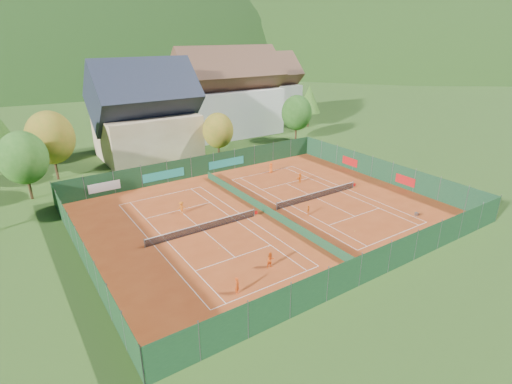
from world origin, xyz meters
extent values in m
plane|color=#294C17|center=(0.00, 0.00, -0.02)|extent=(600.00, 600.00, 0.00)
cube|color=#A23D17|center=(0.00, 0.00, 0.01)|extent=(40.00, 32.00, 0.01)
cube|color=white|center=(-8.00, 11.88, 0.01)|extent=(10.97, 0.06, 0.00)
cube|color=white|center=(-8.00, -11.88, 0.01)|extent=(10.97, 0.06, 0.00)
cube|color=white|center=(-13.48, 0.00, 0.01)|extent=(0.06, 23.77, 0.00)
cube|color=white|center=(-2.51, 0.00, 0.01)|extent=(0.06, 23.77, 0.00)
cube|color=white|center=(-12.12, 0.00, 0.01)|extent=(0.06, 23.77, 0.00)
cube|color=white|center=(-3.88, 0.00, 0.01)|extent=(0.06, 23.77, 0.00)
cube|color=white|center=(-8.00, 6.40, 0.01)|extent=(8.23, 0.06, 0.00)
cube|color=white|center=(-8.00, -6.40, 0.01)|extent=(8.23, 0.06, 0.00)
cube|color=white|center=(-8.00, 0.00, 0.01)|extent=(0.06, 12.80, 0.00)
cube|color=white|center=(8.00, 11.88, 0.01)|extent=(10.97, 0.06, 0.00)
cube|color=white|center=(8.00, -11.88, 0.01)|extent=(10.97, 0.06, 0.00)
cube|color=white|center=(2.51, 0.00, 0.01)|extent=(0.06, 23.77, 0.00)
cube|color=white|center=(13.48, 0.00, 0.01)|extent=(0.06, 23.77, 0.00)
cube|color=white|center=(3.88, 0.00, 0.01)|extent=(0.06, 23.77, 0.00)
cube|color=white|center=(12.12, 0.00, 0.01)|extent=(0.06, 23.77, 0.00)
cube|color=white|center=(8.00, 6.40, 0.01)|extent=(8.23, 0.06, 0.00)
cube|color=white|center=(8.00, -6.40, 0.01)|extent=(8.23, 0.06, 0.00)
cube|color=white|center=(8.00, 0.00, 0.01)|extent=(0.06, 12.80, 0.00)
cylinder|color=#59595B|center=(-14.40, 0.00, 0.51)|extent=(0.10, 0.10, 1.02)
cylinder|color=#59595B|center=(-1.60, 0.00, 0.51)|extent=(0.10, 0.10, 1.02)
cube|color=black|center=(-8.00, 0.00, 0.46)|extent=(12.80, 0.02, 0.86)
cube|color=white|center=(-8.00, 0.00, 0.89)|extent=(12.80, 0.04, 0.06)
cube|color=red|center=(-1.35, 0.00, 0.45)|extent=(0.40, 0.04, 0.40)
cylinder|color=#59595B|center=(1.60, 0.00, 0.51)|extent=(0.10, 0.10, 1.02)
cylinder|color=#59595B|center=(14.40, 0.00, 0.51)|extent=(0.10, 0.10, 1.02)
cube|color=black|center=(8.00, 0.00, 0.46)|extent=(12.80, 0.02, 0.86)
cube|color=white|center=(8.00, 0.00, 0.89)|extent=(12.80, 0.04, 0.06)
cube|color=red|center=(14.65, 0.00, 0.45)|extent=(0.40, 0.04, 0.40)
cube|color=#163D23|center=(0.00, 0.00, 0.50)|extent=(0.03, 28.80, 1.00)
cube|color=#12331A|center=(0.00, 16.00, 1.50)|extent=(40.00, 0.04, 3.00)
cube|color=teal|center=(-6.00, 15.94, 1.20)|extent=(6.00, 0.03, 1.20)
cube|color=teal|center=(4.00, 15.94, 1.20)|extent=(6.00, 0.03, 1.20)
cube|color=silver|center=(-14.00, 15.94, 1.20)|extent=(4.00, 0.03, 1.20)
cube|color=#153B1E|center=(0.00, -16.00, 1.50)|extent=(40.00, 0.04, 3.00)
cube|color=#123217|center=(-20.00, 0.00, 1.50)|extent=(0.04, 32.00, 3.00)
cube|color=#143720|center=(20.00, 0.00, 1.50)|extent=(0.04, 32.00, 3.00)
cube|color=#B21414|center=(19.94, -4.00, 1.20)|extent=(0.03, 3.00, 1.20)
cube|color=#B21414|center=(19.94, 6.00, 1.20)|extent=(0.03, 3.00, 1.20)
cube|color=beige|center=(-3.00, 30.00, 3.50)|extent=(15.00, 12.00, 7.00)
cube|color=#1E2333|center=(-3.00, 30.00, 10.00)|extent=(16.20, 12.00, 12.00)
cube|color=silver|center=(16.00, 36.00, 4.50)|extent=(20.00, 11.00, 9.00)
cube|color=brown|center=(16.00, 36.00, 11.75)|extent=(21.60, 11.00, 11.00)
cube|color=silver|center=(30.00, 44.00, 4.00)|extent=(16.00, 10.00, 8.00)
cube|color=brown|center=(30.00, 44.00, 10.50)|extent=(17.28, 10.00, 10.00)
cylinder|color=#412E17|center=(-22.00, 20.00, 1.40)|extent=(0.36, 0.36, 2.80)
ellipsoid|color=#285E1B|center=(-22.00, 20.00, 5.40)|extent=(5.72, 5.72, 6.58)
cylinder|color=#4A2F1A|center=(-18.00, 26.00, 1.57)|extent=(0.36, 0.36, 3.15)
ellipsoid|color=olive|center=(-18.00, 26.00, 6.07)|extent=(6.44, 6.44, 7.40)
cylinder|color=#483319|center=(-24.00, 34.00, 1.75)|extent=(0.36, 0.36, 3.50)
cylinder|color=#49301A|center=(6.00, 22.00, 1.22)|extent=(0.36, 0.36, 2.45)
ellipsoid|color=olive|center=(6.00, 22.00, 4.72)|extent=(5.01, 5.01, 5.76)
cylinder|color=#442B18|center=(24.00, 24.00, 1.40)|extent=(0.36, 0.36, 2.80)
ellipsoid|color=#215217|center=(24.00, 24.00, 5.40)|extent=(5.72, 5.72, 6.58)
cylinder|color=#402A17|center=(34.00, 32.00, 1.57)|extent=(0.36, 0.36, 3.15)
cone|color=#305E1B|center=(34.00, 32.00, 6.07)|extent=(5.04, 5.04, 5.85)
cylinder|color=#452718|center=(26.00, 40.00, 1.75)|extent=(0.36, 0.36, 3.50)
ellipsoid|color=olive|center=(26.00, 40.00, 6.75)|extent=(7.15, 7.15, 8.22)
ellipsoid|color=black|center=(10.00, 300.00, -42.35)|extent=(440.00, 440.00, 242.00)
ellipsoid|color=black|center=(240.00, 190.00, -38.57)|extent=(380.00, 380.00, 220.40)
cylinder|color=slate|center=(13.19, -10.75, 0.40)|extent=(0.02, 0.02, 0.80)
cylinder|color=slate|center=(13.49, -10.75, 0.40)|extent=(0.02, 0.02, 0.80)
cylinder|color=slate|center=(13.19, -10.45, 0.40)|extent=(0.02, 0.02, 0.80)
cylinder|color=slate|center=(13.49, -10.45, 0.40)|extent=(0.02, 0.02, 0.80)
cube|color=slate|center=(13.34, -10.60, 0.55)|extent=(0.34, 0.34, 0.30)
ellipsoid|color=#CCD833|center=(13.34, -10.60, 0.58)|extent=(0.28, 0.28, 0.16)
sphere|color=#CCD833|center=(-8.44, -4.10, 0.03)|extent=(0.07, 0.07, 0.07)
sphere|color=#CCD833|center=(5.20, -8.96, 0.03)|extent=(0.07, 0.07, 0.07)
imported|color=#D24812|center=(-10.71, -11.27, 0.77)|extent=(0.66, 0.65, 1.53)
imported|color=#E65714|center=(-6.25, -9.64, 0.78)|extent=(0.76, 0.60, 1.55)
imported|color=#D16012|center=(-8.14, 5.32, 0.76)|extent=(1.11, 0.85, 1.52)
imported|color=orange|center=(3.79, -3.12, 0.60)|extent=(0.72, 0.68, 1.19)
imported|color=#EF5715|center=(8.99, 11.39, 0.78)|extent=(0.88, 0.72, 1.56)
imported|color=orange|center=(9.74, 5.57, 0.73)|extent=(1.41, 0.86, 1.45)
camera|label=1|loc=(-24.37, -34.32, 19.62)|focal=28.00mm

